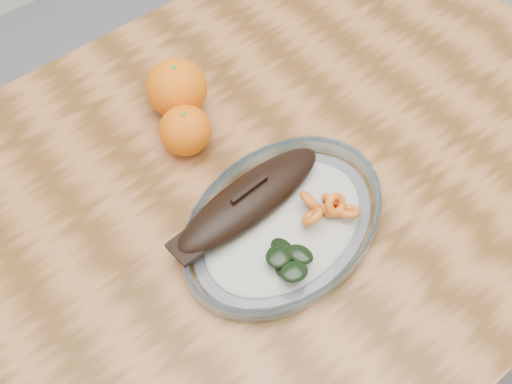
# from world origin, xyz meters

# --- Properties ---
(ground) EXTENTS (3.00, 3.00, 0.00)m
(ground) POSITION_xyz_m (0.00, 0.00, 0.00)
(ground) COLOR slate
(ground) RESTS_ON ground
(dining_table) EXTENTS (1.20, 0.80, 0.75)m
(dining_table) POSITION_xyz_m (0.00, 0.00, 0.65)
(dining_table) COLOR #5C3815
(dining_table) RESTS_ON ground
(plated_meal) EXTENTS (0.62, 0.62, 0.08)m
(plated_meal) POSITION_xyz_m (-0.00, -0.08, 0.77)
(plated_meal) COLOR white
(plated_meal) RESTS_ON dining_table
(orange_left) EXTENTS (0.09, 0.09, 0.09)m
(orange_left) POSITION_xyz_m (0.01, 0.19, 0.80)
(orange_left) COLOR #FF6E05
(orange_left) RESTS_ON dining_table
(orange_right) EXTENTS (0.08, 0.08, 0.08)m
(orange_right) POSITION_xyz_m (-0.02, 0.12, 0.79)
(orange_right) COLOR #FF6E05
(orange_right) RESTS_ON dining_table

